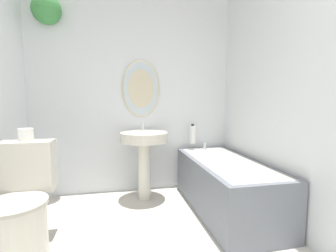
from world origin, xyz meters
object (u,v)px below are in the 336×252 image
object	(u,v)px
bathtub	(226,185)
pedestal_sink	(144,147)
toilet_paper_roll	(26,135)
toilet	(20,209)
shampoo_bottle	(193,134)

from	to	relation	value
bathtub	pedestal_sink	bearing A→B (deg)	149.34
pedestal_sink	toilet_paper_roll	size ratio (longest dim) A/B	7.89
bathtub	toilet_paper_roll	world-z (taller)	toilet_paper_roll
toilet_paper_roll	toilet	bearing A→B (deg)	-90.00
pedestal_sink	toilet_paper_roll	distance (m)	1.19
pedestal_sink	toilet_paper_roll	bearing A→B (deg)	-149.39
shampoo_bottle	toilet_paper_roll	world-z (taller)	toilet_paper_roll
pedestal_sink	shampoo_bottle	xyz separation A→B (m)	(0.62, 0.18, 0.11)
pedestal_sink	shampoo_bottle	world-z (taller)	pedestal_sink
bathtub	toilet_paper_roll	distance (m)	1.87
pedestal_sink	shampoo_bottle	bearing A→B (deg)	15.93
bathtub	shampoo_bottle	xyz separation A→B (m)	(-0.15, 0.64, 0.43)
shampoo_bottle	toilet	bearing A→B (deg)	-148.92
pedestal_sink	toilet	bearing A→B (deg)	-141.32
toilet	bathtub	bearing A→B (deg)	10.82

